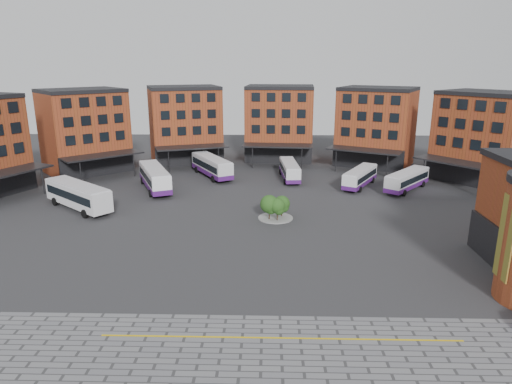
{
  "coord_description": "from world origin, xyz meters",
  "views": [
    {
      "loc": [
        0.97,
        -42.59,
        19.16
      ],
      "look_at": [
        -0.42,
        10.11,
        4.0
      ],
      "focal_mm": 32.0,
      "sensor_mm": 36.0,
      "label": 1
    }
  ],
  "objects_px": {
    "bus_b": "(155,177)",
    "bus_f": "(407,180)",
    "bus_a": "(78,194)",
    "bus_d": "(290,170)",
    "bus_e": "(360,177)",
    "tree_island": "(276,206)",
    "bus_c": "(212,166)"
  },
  "relations": [
    {
      "from": "bus_e",
      "to": "bus_f",
      "type": "height_order",
      "value": "bus_f"
    },
    {
      "from": "bus_b",
      "to": "bus_e",
      "type": "xyz_separation_m",
      "value": [
        32.04,
        2.53,
        -0.33
      ]
    },
    {
      "from": "tree_island",
      "to": "bus_b",
      "type": "distance_m",
      "value": 22.86
    },
    {
      "from": "bus_e",
      "to": "bus_f",
      "type": "bearing_deg",
      "value": 13.28
    },
    {
      "from": "bus_b",
      "to": "bus_f",
      "type": "bearing_deg",
      "value": -22.73
    },
    {
      "from": "bus_b",
      "to": "bus_e",
      "type": "height_order",
      "value": "bus_b"
    },
    {
      "from": "bus_f",
      "to": "bus_c",
      "type": "bearing_deg",
      "value": -153.8
    },
    {
      "from": "bus_a",
      "to": "bus_e",
      "type": "distance_m",
      "value": 41.87
    },
    {
      "from": "bus_b",
      "to": "bus_d",
      "type": "relative_size",
      "value": 1.19
    },
    {
      "from": "bus_b",
      "to": "bus_f",
      "type": "xyz_separation_m",
      "value": [
        38.85,
        0.58,
        -0.26
      ]
    },
    {
      "from": "bus_a",
      "to": "bus_d",
      "type": "distance_m",
      "value": 33.58
    },
    {
      "from": "bus_b",
      "to": "bus_c",
      "type": "relative_size",
      "value": 1.05
    },
    {
      "from": "bus_b",
      "to": "tree_island",
      "type": "bearing_deg",
      "value": -59.72
    },
    {
      "from": "tree_island",
      "to": "bus_c",
      "type": "bearing_deg",
      "value": 115.89
    },
    {
      "from": "bus_d",
      "to": "bus_f",
      "type": "relative_size",
      "value": 1.08
    },
    {
      "from": "tree_island",
      "to": "bus_f",
      "type": "height_order",
      "value": "tree_island"
    },
    {
      "from": "bus_a",
      "to": "bus_e",
      "type": "bearing_deg",
      "value": -32.87
    },
    {
      "from": "bus_d",
      "to": "bus_e",
      "type": "xyz_separation_m",
      "value": [
        10.93,
        -4.35,
        -0.02
      ]
    },
    {
      "from": "tree_island",
      "to": "bus_e",
      "type": "xyz_separation_m",
      "value": [
        13.58,
        16.02,
        -0.18
      ]
    },
    {
      "from": "tree_island",
      "to": "bus_e",
      "type": "relative_size",
      "value": 0.44
    },
    {
      "from": "tree_island",
      "to": "bus_a",
      "type": "height_order",
      "value": "bus_a"
    },
    {
      "from": "bus_c",
      "to": "bus_b",
      "type": "bearing_deg",
      "value": -161.9
    },
    {
      "from": "bus_c",
      "to": "bus_f",
      "type": "bearing_deg",
      "value": -43.56
    },
    {
      "from": "bus_f",
      "to": "bus_b",
      "type": "bearing_deg",
      "value": -138.66
    },
    {
      "from": "tree_island",
      "to": "bus_d",
      "type": "height_order",
      "value": "tree_island"
    },
    {
      "from": "bus_a",
      "to": "bus_c",
      "type": "height_order",
      "value": "bus_a"
    },
    {
      "from": "bus_a",
      "to": "bus_f",
      "type": "bearing_deg",
      "value": -37.55
    },
    {
      "from": "bus_b",
      "to": "bus_c",
      "type": "bearing_deg",
      "value": 23.8
    },
    {
      "from": "tree_island",
      "to": "bus_e",
      "type": "bearing_deg",
      "value": 49.71
    },
    {
      "from": "bus_f",
      "to": "bus_e",
      "type": "bearing_deg",
      "value": -155.55
    },
    {
      "from": "bus_d",
      "to": "bus_f",
      "type": "height_order",
      "value": "bus_f"
    },
    {
      "from": "bus_b",
      "to": "bus_e",
      "type": "relative_size",
      "value": 1.24
    }
  ]
}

